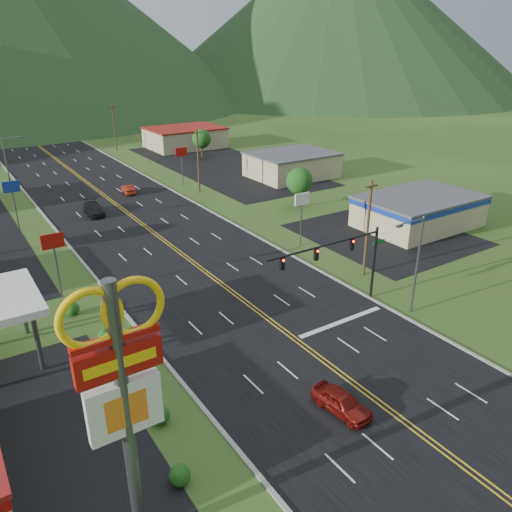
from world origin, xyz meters
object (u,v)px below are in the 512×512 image
car_red_near (342,402)px  car_red_far (128,189)px  traffic_signal (343,254)px  streetlight_east (415,259)px  pylon_sign (122,382)px  car_dark_mid (94,209)px  streetlight_west (8,162)px

car_red_near → car_red_far: 57.38m
traffic_signal → car_red_near: bearing=-131.3°
streetlight_east → car_red_near: streetlight_east is taller
pylon_sign → car_dark_mid: 53.20m
car_dark_mid → traffic_signal: bearing=-68.9°
streetlight_west → car_red_near: size_ratio=2.09×
streetlight_west → traffic_signal: bearing=-72.0°
car_dark_mid → car_red_far: (7.77, 7.65, -0.10)m
pylon_sign → streetlight_east: 29.58m
streetlight_east → car_red_far: 51.30m
streetlight_east → car_red_far: (-7.52, 50.55, -4.49)m
car_red_near → car_dark_mid: (-1.40, 49.38, 0.06)m
streetlight_west → car_red_far: streetlight_west is taller
car_red_near → pylon_sign: bearing=179.2°
car_red_near → car_red_far: size_ratio=1.03×
traffic_signal → car_red_far: bearing=93.5°
traffic_signal → car_dark_mid: (-10.59, 38.91, -4.54)m
pylon_sign → traffic_signal: 26.67m
pylon_sign → car_red_far: pylon_sign is taller
car_dark_mid → pylon_sign: bearing=-98.4°
streetlight_east → car_dark_mid: bearing=109.6°
traffic_signal → streetlight_west: streetlight_west is taller
traffic_signal → car_dark_mid: traffic_signal is taller
pylon_sign → streetlight_west: pylon_sign is taller
streetlight_west → car_dark_mid: 19.21m
car_red_near → car_red_far: bearing=76.7°
traffic_signal → streetlight_east: bearing=-40.4°
streetlight_east → streetlight_west: bearing=110.9°
streetlight_west → pylon_sign: bearing=-94.5°
traffic_signal → streetlight_east: size_ratio=1.46×
car_dark_mid → car_red_far: 10.90m
traffic_signal → streetlight_east: (4.70, -4.00, -0.15)m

